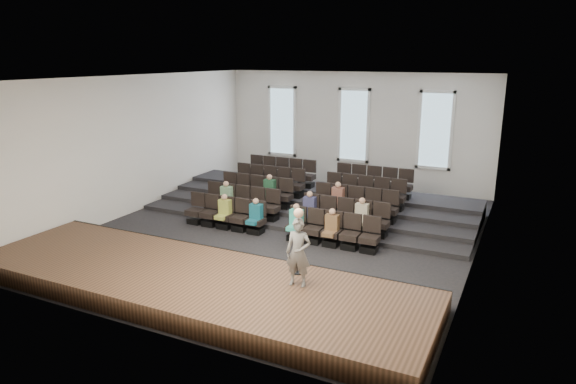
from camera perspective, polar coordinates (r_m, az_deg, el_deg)
The scene contains 14 objects.
ground at distance 17.13m, azimuth -0.49°, elevation -4.36°, with size 14.00×14.00×0.00m, color black.
ceiling at distance 16.19m, azimuth -0.53°, elevation 12.63°, with size 12.00×14.00×0.02m, color white.
wall_back at distance 22.90m, azimuth 7.35°, elevation 6.87°, with size 12.00×0.04×5.00m, color white.
wall_front at distance 10.83m, azimuth -17.20°, elevation -2.69°, with size 12.00×0.04×5.00m, color white.
wall_left at distance 19.85m, azimuth -16.35°, elevation 5.17°, with size 0.04×14.00×5.00m, color white.
wall_right at distance 14.88m, azimuth 20.77°, elevation 1.70°, with size 0.04×14.00×5.00m, color white.
stage at distance 13.00m, azimuth -10.64°, elevation -9.92°, with size 11.80×3.60×0.50m, color #513423.
stage_lip at distance 14.33m, azimuth -6.44°, elevation -7.34°, with size 11.80×0.06×0.52m, color black.
risers at distance 19.84m, azimuth 3.57°, elevation -1.09°, with size 11.80×4.80×0.60m.
seating_rows at distance 18.26m, azimuth 1.65°, elevation -0.90°, with size 6.80×4.70×1.67m.
windows at distance 22.81m, azimuth 7.31°, elevation 7.34°, with size 8.44×0.10×3.24m.
audience at distance 17.04m, azimuth 0.07°, elevation -1.65°, with size 5.45×2.64×1.10m.
speaker at distance 11.78m, azimuth 1.16°, elevation -6.74°, with size 0.59×0.38×1.61m, color #64615F.
mic_stand at distance 12.54m, azimuth 1.04°, elevation -7.17°, with size 0.25×0.25×1.47m.
Camera 1 is at (7.17, -14.50, 5.64)m, focal length 32.00 mm.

